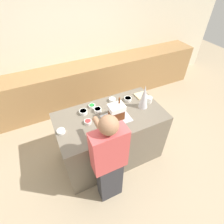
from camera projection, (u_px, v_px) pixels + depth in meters
ground_plane at (111, 154)px, 3.19m from camera, size 12.00×12.00×0.00m
wall_back at (70, 44)px, 3.66m from camera, size 8.00×0.05×2.60m
back_cabinet_block at (79, 85)px, 4.00m from camera, size 6.00×0.60×0.94m
kitchen_island at (111, 137)px, 2.87m from camera, size 1.60×0.87×0.96m
baking_tray at (116, 118)px, 2.50m from camera, size 0.39×0.30×0.01m
gingerbread_house at (116, 111)px, 2.41m from camera, size 0.21×0.16×0.33m
decorative_tree at (144, 97)px, 2.56m from camera, size 0.14×0.14×0.39m
candy_bowl_far_left at (112, 100)px, 2.78m from camera, size 0.10×0.10×0.05m
candy_bowl_beside_tree at (83, 112)px, 2.56m from camera, size 0.12×0.12×0.05m
candy_bowl_far_right at (92, 106)px, 2.68m from camera, size 0.10×0.10×0.04m
candy_bowl_behind_tray at (88, 122)px, 2.41m from camera, size 0.10×0.10×0.05m
candy_bowl_near_tray_right at (98, 110)px, 2.59m from camera, size 0.11×0.11×0.05m
candy_bowl_front_corner at (128, 99)px, 2.79m from camera, size 0.12×0.12×0.05m
candy_bowl_center_rear at (61, 131)px, 2.29m from camera, size 0.11×0.11×0.04m
cookbook at (141, 95)px, 2.89m from camera, size 0.19×0.17×0.02m
mug at (149, 100)px, 2.74m from camera, size 0.09×0.09×0.10m
person at (109, 162)px, 2.13m from camera, size 0.42×0.52×1.59m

